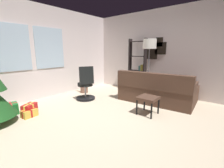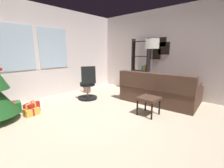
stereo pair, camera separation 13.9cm
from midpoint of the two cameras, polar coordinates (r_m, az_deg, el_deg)
The scene contains 12 objects.
ground_plane at distance 3.35m, azimuth 2.24°, elevation -13.88°, with size 5.14×5.32×0.10m, color beige.
wall_back_with_windows at distance 5.17m, azimuth -21.93°, elevation 10.81°, with size 5.14×0.12×2.74m.
wall_right_with_frames at distance 5.30m, azimuth 21.16°, elevation 10.82°, with size 0.12×5.32×2.74m.
couch at distance 4.54m, azimuth 19.64°, elevation -2.74°, with size 1.78×2.05×0.87m.
footstool at distance 3.55m, azimuth 14.64°, elevation -5.73°, with size 0.42×0.42×0.42m.
gift_box_red at distance 4.03m, azimuth -26.79°, elevation -7.98°, with size 0.38×0.33×0.26m.
gift_box_green at distance 4.30m, azimuth -31.78°, elevation -7.33°, with size 0.32×0.35×0.25m.
gift_box_gold at distance 3.92m, azimuth -26.92°, elevation -9.24°, with size 0.32×0.23×0.17m.
office_chair at distance 4.57m, azimuth -8.13°, elevation -0.99°, with size 0.57×0.59×1.00m.
bookshelf at distance 5.48m, azimuth 11.29°, elevation 5.54°, with size 0.18×0.64×1.84m.
floor_lamp at distance 4.77m, azimuth 15.60°, elevation 12.93°, with size 0.39×0.39×1.77m.
potted_plant at distance 5.43m, azimuth -8.47°, elevation -0.41°, with size 0.40×0.39×0.65m.
Camera 2 is at (-2.28, -1.97, 1.42)m, focal length 24.54 mm.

